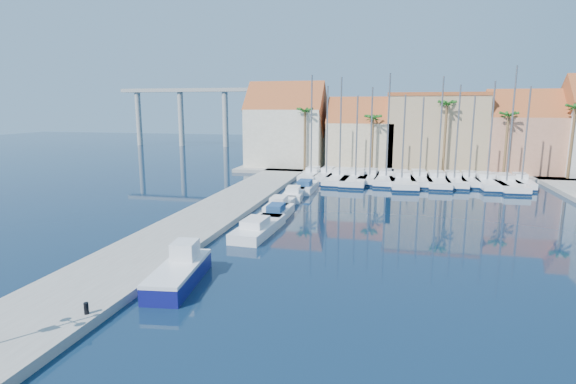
% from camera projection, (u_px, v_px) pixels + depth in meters
% --- Properties ---
extents(ground, '(260.00, 260.00, 0.00)m').
position_uv_depth(ground, '(268.00, 276.00, 26.91)').
color(ground, black).
rests_on(ground, ground).
extents(quay_west, '(6.00, 77.00, 0.50)m').
position_uv_depth(quay_west, '(214.00, 213.00, 41.79)').
color(quay_west, gray).
rests_on(quay_west, ground).
extents(shore_north, '(54.00, 16.00, 0.50)m').
position_uv_depth(shore_north, '(412.00, 169.00, 70.53)').
color(shore_north, gray).
rests_on(shore_north, ground).
extents(bollard, '(0.22, 0.22, 0.56)m').
position_uv_depth(bollard, '(86.00, 308.00, 20.84)').
color(bollard, black).
rests_on(bollard, quay_west).
extents(fishing_boat, '(2.84, 6.43, 2.18)m').
position_uv_depth(fishing_boat, '(180.00, 271.00, 25.69)').
color(fishing_boat, navy).
rests_on(fishing_boat, ground).
extents(motorboat_west_0, '(2.76, 7.46, 1.40)m').
position_uv_depth(motorboat_west_0, '(258.00, 227.00, 35.78)').
color(motorboat_west_0, white).
rests_on(motorboat_west_0, ground).
extents(motorboat_west_1, '(1.88, 5.84, 1.40)m').
position_uv_depth(motorboat_west_1, '(277.00, 213.00, 40.75)').
color(motorboat_west_1, white).
rests_on(motorboat_west_1, ground).
extents(motorboat_west_2, '(2.04, 6.25, 1.40)m').
position_uv_depth(motorboat_west_2, '(280.00, 204.00, 44.16)').
color(motorboat_west_2, white).
rests_on(motorboat_west_2, ground).
extents(motorboat_west_3, '(2.56, 6.40, 1.40)m').
position_uv_depth(motorboat_west_3, '(294.00, 194.00, 49.59)').
color(motorboat_west_3, white).
rests_on(motorboat_west_3, ground).
extents(motorboat_west_4, '(2.16, 6.71, 1.40)m').
position_uv_depth(motorboat_west_4, '(306.00, 187.00, 53.98)').
color(motorboat_west_4, white).
rests_on(motorboat_west_4, ground).
extents(sailboat_0, '(2.49, 8.74, 14.13)m').
position_uv_depth(sailboat_0, '(312.00, 174.00, 62.79)').
color(sailboat_0, white).
rests_on(sailboat_0, ground).
extents(sailboat_1, '(2.80, 8.77, 12.70)m').
position_uv_depth(sailboat_1, '(327.00, 175.00, 62.51)').
color(sailboat_1, white).
rests_on(sailboat_1, ground).
extents(sailboat_2, '(3.59, 11.60, 13.74)m').
position_uv_depth(sailboat_2, '(340.00, 177.00, 60.81)').
color(sailboat_2, white).
rests_on(sailboat_2, ground).
extents(sailboat_3, '(3.45, 12.06, 11.35)m').
position_uv_depth(sailboat_3, '(356.00, 178.00, 60.19)').
color(sailboat_3, white).
rests_on(sailboat_3, ground).
extents(sailboat_4, '(3.09, 9.09, 12.47)m').
position_uv_depth(sailboat_4, '(370.00, 177.00, 60.73)').
color(sailboat_4, white).
rests_on(sailboat_4, ground).
extents(sailboat_5, '(3.18, 10.29, 14.15)m').
position_uv_depth(sailboat_5, '(386.00, 178.00, 59.96)').
color(sailboat_5, white).
rests_on(sailboat_5, ground).
extents(sailboat_6, '(4.13, 12.24, 11.45)m').
position_uv_depth(sailboat_6, '(401.00, 180.00, 58.47)').
color(sailboat_6, white).
rests_on(sailboat_6, ground).
extents(sailboat_7, '(2.92, 10.04, 11.16)m').
position_uv_depth(sailboat_7, '(419.00, 179.00, 59.43)').
color(sailboat_7, white).
rests_on(sailboat_7, ground).
extents(sailboat_8, '(2.83, 10.39, 13.67)m').
position_uv_depth(sailboat_8, '(437.00, 180.00, 58.13)').
color(sailboat_8, white).
rests_on(sailboat_8, ground).
extents(sailboat_9, '(2.61, 9.59, 12.67)m').
position_uv_depth(sailboat_9, '(454.00, 180.00, 58.23)').
color(sailboat_9, white).
rests_on(sailboat_9, ground).
extents(sailboat_10, '(2.55, 8.33, 11.35)m').
position_uv_depth(sailboat_10, '(468.00, 180.00, 58.46)').
color(sailboat_10, white).
rests_on(sailboat_10, ground).
extents(sailboat_11, '(3.35, 10.93, 13.05)m').
position_uv_depth(sailboat_11, '(486.00, 182.00, 57.15)').
color(sailboat_11, white).
rests_on(sailboat_11, ground).
extents(sailboat_12, '(3.37, 11.26, 14.76)m').
position_uv_depth(sailboat_12, '(505.00, 183.00, 56.03)').
color(sailboat_12, white).
rests_on(sailboat_12, ground).
extents(sailboat_13, '(2.69, 8.39, 12.42)m').
position_uv_depth(sailboat_13, '(521.00, 182.00, 56.86)').
color(sailboat_13, white).
rests_on(sailboat_13, ground).
extents(building_0, '(12.30, 9.00, 13.50)m').
position_uv_depth(building_0, '(287.00, 128.00, 72.87)').
color(building_0, beige).
rests_on(building_0, shore_north).
extents(building_1, '(10.30, 8.00, 11.00)m').
position_uv_depth(building_1, '(361.00, 137.00, 70.41)').
color(building_1, tan).
rests_on(building_1, shore_north).
extents(building_2, '(14.20, 10.20, 11.50)m').
position_uv_depth(building_2, '(434.00, 131.00, 68.73)').
color(building_2, tan).
rests_on(building_2, shore_north).
extents(building_3, '(10.30, 8.00, 12.00)m').
position_uv_depth(building_3, '(521.00, 135.00, 65.16)').
color(building_3, tan).
rests_on(building_3, shore_north).
extents(palm_0, '(2.60, 2.60, 10.15)m').
position_uv_depth(palm_0, '(305.00, 113.00, 66.71)').
color(palm_0, brown).
rests_on(palm_0, shore_north).
extents(palm_1, '(2.60, 2.60, 9.15)m').
position_uv_depth(palm_1, '(373.00, 120.00, 64.65)').
color(palm_1, brown).
rests_on(palm_1, shore_north).
extents(palm_2, '(2.60, 2.60, 11.15)m').
position_uv_depth(palm_2, '(447.00, 106.00, 62.06)').
color(palm_2, brown).
rests_on(palm_2, shore_north).
extents(palm_3, '(2.60, 2.60, 9.65)m').
position_uv_depth(palm_3, '(509.00, 117.00, 60.53)').
color(palm_3, brown).
rests_on(palm_3, shore_north).
extents(palm_4, '(2.60, 2.60, 10.65)m').
position_uv_depth(palm_4, '(576.00, 110.00, 58.57)').
color(palm_4, brown).
rests_on(palm_4, shore_north).
extents(viaduct, '(48.00, 2.20, 14.45)m').
position_uv_depth(viaduct, '(206.00, 105.00, 112.15)').
color(viaduct, '#9E9E99').
rests_on(viaduct, ground).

